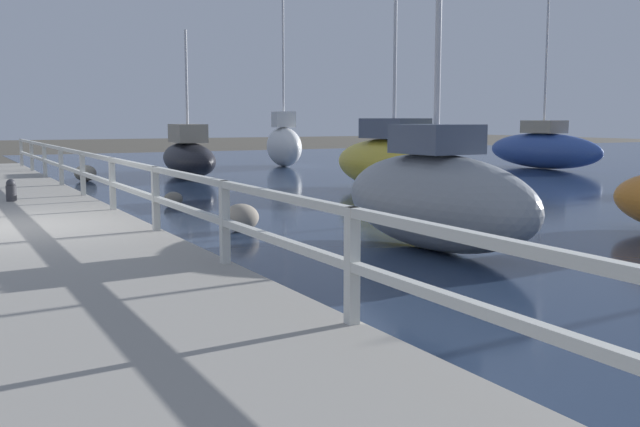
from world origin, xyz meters
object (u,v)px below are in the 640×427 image
Objects in this scene: mooring_bollard at (11,190)px; sailboat_yellow at (394,162)px; sailboat_black at (188,156)px; sailboat_gray at (435,197)px; sailboat_white at (284,145)px; sailboat_blue at (543,149)px.

sailboat_yellow is at bearing 0.16° from mooring_bollard.
sailboat_yellow reaches higher than sailboat_black.
sailboat_gray is 19.68m from sailboat_white.
sailboat_gray is (-14.63, -12.83, 0.02)m from sailboat_blue.
sailboat_gray is at bearing -97.76° from sailboat_white.
sailboat_gray is (-4.31, -7.65, -0.01)m from sailboat_yellow.
sailboat_blue is (13.47, -2.39, 0.08)m from sailboat_black.
mooring_bollard is 9.82m from sailboat_black.
mooring_bollard is 20.36m from sailboat_blue.
sailboat_yellow is (9.36, 0.03, 0.34)m from mooring_bollard.
sailboat_blue reaches higher than sailboat_white.
sailboat_gray reaches higher than sailboat_blue.
mooring_bollard is 9.15m from sailboat_gray.
sailboat_black is 0.64× the size of sailboat_gray.
sailboat_blue is at bearing -5.46° from sailboat_black.
sailboat_gray is (-1.16, -15.22, 0.10)m from sailboat_black.
mooring_bollard is 15.81m from sailboat_white.
sailboat_blue is at bearing 27.26° from sailboat_yellow.
sailboat_black is 0.66× the size of sailboat_blue.
sailboat_black is 13.68m from sailboat_blue.
sailboat_blue reaches higher than sailboat_yellow.
sailboat_yellow is 11.54m from sailboat_blue.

